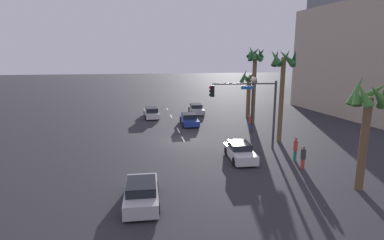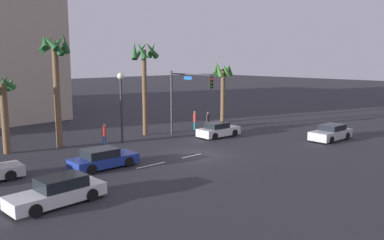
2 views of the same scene
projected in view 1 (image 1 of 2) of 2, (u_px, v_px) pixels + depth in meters
ground_plane at (184, 141)px, 29.57m from camera, size 220.00×220.00×0.00m
lane_stripe_0 at (167, 109)px, 46.94m from camera, size 2.01×0.14×0.01m
lane_stripe_1 at (171, 116)px, 41.40m from camera, size 2.24×0.14×0.01m
lane_stripe_2 at (178, 130)px, 33.78m from camera, size 2.35×0.14×0.01m
lane_stripe_3 at (183, 139)px, 30.17m from camera, size 1.87×0.14×0.01m
car_0 at (196, 109)px, 43.43m from camera, size 4.64×1.95×1.29m
car_1 at (142, 193)px, 17.02m from camera, size 4.43×2.00×1.36m
car_2 at (151, 113)px, 40.58m from camera, size 4.77×2.00×1.36m
car_3 at (240, 152)px, 24.24m from camera, size 4.12×1.94×1.33m
car_4 at (189, 119)px, 36.47m from camera, size 4.40×1.98×1.29m
traffic_signal at (252, 103)px, 26.21m from camera, size 0.67×5.79×5.95m
streetlamp at (253, 94)px, 31.65m from camera, size 0.56×0.56×5.90m
pedestrian_0 at (303, 157)px, 22.31m from camera, size 0.50×0.50×1.66m
pedestrian_1 at (250, 122)px, 33.80m from camera, size 0.54×0.54×1.72m
pedestrian_2 at (295, 148)px, 23.88m from camera, size 0.44×0.44×1.88m
palm_tree_0 at (366, 110)px, 18.05m from camera, size 2.36×2.53×6.92m
palm_tree_1 at (249, 85)px, 40.33m from camera, size 2.37×2.45×6.30m
palm_tree_2 at (255, 68)px, 35.94m from camera, size 2.36×2.50×9.10m
palm_tree_3 at (283, 73)px, 28.03m from camera, size 2.47×2.70×8.68m
building_3 at (356, 36)px, 70.42m from camera, size 14.55×18.21×24.37m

